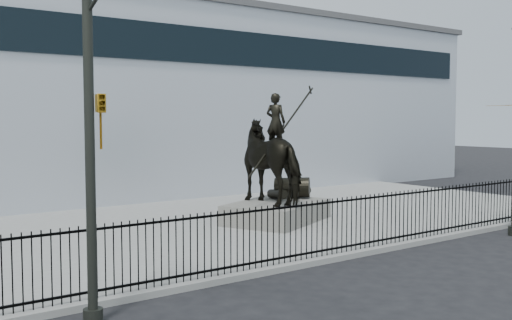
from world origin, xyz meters
TOP-DOWN VIEW (x-y plane):
  - ground at (0.00, 0.00)m, footprint 120.00×120.00m
  - plaza at (0.00, 7.00)m, footprint 30.00×12.00m
  - building at (0.00, 20.00)m, footprint 44.00×14.00m
  - picket_fence at (0.00, 1.25)m, footprint 22.10×0.10m
  - statue_plinth at (1.95, 6.08)m, footprint 4.37×3.79m
  - equestrian_statue at (2.02, 6.11)m, footprint 4.32×3.65m
  - traffic_signal_left at (-6.75, -0.62)m, footprint 1.52×4.84m

SIDE VIEW (x-z plane):
  - ground at x=0.00m, z-range 0.00..0.00m
  - plaza at x=0.00m, z-range 0.00..0.15m
  - statue_plinth at x=1.95m, z-range 0.15..0.84m
  - picket_fence at x=0.00m, z-range 0.15..1.65m
  - equestrian_statue at x=2.02m, z-range 0.29..4.27m
  - traffic_signal_left at x=-6.75m, z-range 0.53..7.53m
  - building at x=0.00m, z-range 0.00..9.00m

